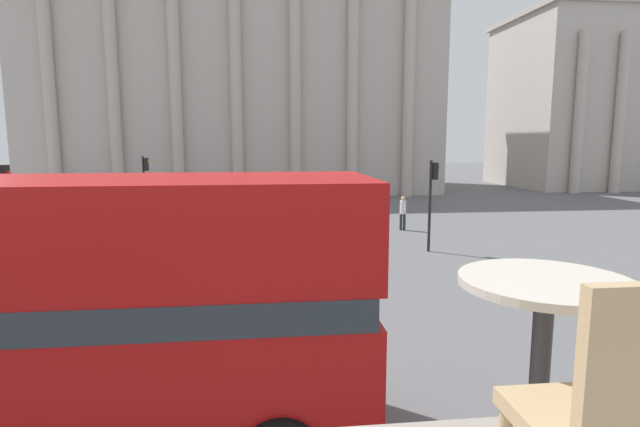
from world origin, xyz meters
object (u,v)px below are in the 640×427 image
pedestrian_black (151,255)px  pedestrian_white (403,211)px  cafe_chair_0 (621,425)px  traffic_light_mid (432,192)px  pedestrian_olive (232,265)px  plaza_building_right (626,103)px  cafe_dining_table (542,331)px  traffic_light_far (145,180)px  plaza_building_left (240,75)px  traffic_light_near (2,227)px

pedestrian_black → pedestrian_white: size_ratio=0.97×
cafe_chair_0 → traffic_light_mid: cafe_chair_0 is taller
cafe_chair_0 → traffic_light_mid: 19.87m
pedestrian_olive → pedestrian_white: size_ratio=0.95×
cafe_chair_0 → traffic_light_mid: bearing=70.6°
plaza_building_right → cafe_dining_table: bearing=-127.9°
cafe_chair_0 → pedestrian_olive: cafe_chair_0 is taller
traffic_light_mid → traffic_light_far: 16.06m
plaza_building_right → pedestrian_white: 38.57m
cafe_dining_table → pedestrian_olive: cafe_dining_table is taller
cafe_dining_table → plaza_building_right: 59.10m
pedestrian_black → pedestrian_white: bearing=178.9°
traffic_light_far → pedestrian_olive: 15.15m
pedestrian_olive → traffic_light_mid: bearing=-144.3°
cafe_dining_table → pedestrian_white: (6.25, 23.34, -2.93)m
pedestrian_olive → plaza_building_left: bearing=-86.2°
pedestrian_white → traffic_light_near: bearing=62.9°
cafe_dining_table → plaza_building_right: (36.18, 46.51, 4.50)m
plaza_building_left → traffic_light_mid: bearing=-72.9°
cafe_dining_table → pedestrian_black: cafe_dining_table is taller
pedestrian_black → traffic_light_far: bearing=-117.2°
traffic_light_near → traffic_light_mid: size_ratio=1.10×
cafe_dining_table → traffic_light_mid: (6.01, 18.30, -1.45)m
cafe_dining_table → traffic_light_near: 12.22m
plaza_building_left → pedestrian_white: plaza_building_left is taller
plaza_building_right → pedestrian_olive: (-38.10, -33.47, -7.48)m
pedestrian_white → traffic_light_mid: bearing=104.7°
cafe_dining_table → traffic_light_far: 28.11m
plaza_building_right → plaza_building_left: bearing=179.0°
traffic_light_near → pedestrian_white: size_ratio=2.37×
cafe_dining_table → traffic_light_mid: cafe_dining_table is taller
cafe_chair_0 → pedestrian_black: bearing=105.1°
pedestrian_olive → pedestrian_black: size_ratio=0.98×
pedestrian_black → cafe_dining_table: bearing=67.2°
cafe_chair_0 → pedestrian_black: size_ratio=0.53×
traffic_light_far → traffic_light_mid: bearing=-33.1°
plaza_building_left → pedestrian_black: bearing=-93.0°
cafe_dining_table → pedestrian_olive: size_ratio=0.43×
cafe_dining_table → pedestrian_black: 15.55m
pedestrian_white → traffic_light_far: bearing=2.3°
traffic_light_far → pedestrian_black: bearing=-77.0°
plaza_building_left → plaza_building_right: plaza_building_left is taller
plaza_building_left → traffic_light_far: plaza_building_left is taller
traffic_light_mid → pedestrian_olive: size_ratio=2.27×
traffic_light_near → traffic_light_mid: 15.18m
pedestrian_white → plaza_building_left: bearing=-51.6°
traffic_light_mid → pedestrian_white: 5.26m
cafe_dining_table → plaza_building_left: 47.79m
traffic_light_mid → plaza_building_right: bearing=43.1°
traffic_light_mid → pedestrian_olive: traffic_light_mid is taller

